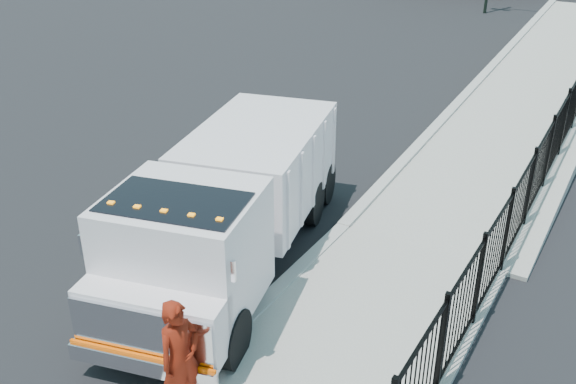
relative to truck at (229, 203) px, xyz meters
The scene contains 5 objects.
ground 2.44m from the truck, 47.00° to the right, with size 120.00×120.00×0.00m, color black.
ramp 15.07m from the truck, 76.78° to the left, with size 3.95×24.00×1.70m, color #9E998E.
iron_fence 11.68m from the truck, 65.39° to the left, with size 0.10×28.00×1.80m, color black.
truck is the anchor object (origin of this frame).
worker 4.07m from the truck, 65.05° to the right, with size 0.70×0.46×1.91m, color maroon.
Camera 1 is at (5.42, -7.70, 7.34)m, focal length 40.00 mm.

